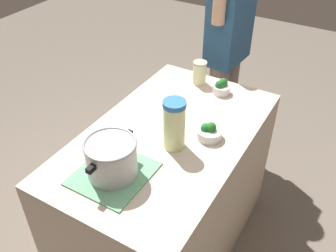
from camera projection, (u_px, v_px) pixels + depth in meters
name	position (u px, v px, depth m)	size (l,w,h in m)	color
ground_plane	(168.00, 241.00, 2.38)	(8.00, 8.00, 0.00)	#6E6357
counter_slab	(168.00, 194.00, 2.12)	(1.27, 0.75, 0.87)	beige
dish_cloth	(113.00, 174.00, 1.63)	(0.33, 0.30, 0.01)	#6DAF85
cooking_pot	(112.00, 158.00, 1.57)	(0.29, 0.22, 0.17)	#B7B7BC
lemonade_pitcher	(174.00, 124.00, 1.71)	(0.11, 0.11, 0.25)	beige
mason_jar	(200.00, 73.00, 2.21)	(0.08, 0.08, 0.14)	beige
broccoli_bowl_front	(209.00, 132.00, 1.82)	(0.13, 0.13, 0.09)	silver
broccoli_bowl_center	(221.00, 87.00, 2.14)	(0.10, 0.10, 0.09)	silver
person_cook	(228.00, 46.00, 2.58)	(0.50, 0.23, 1.64)	gray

